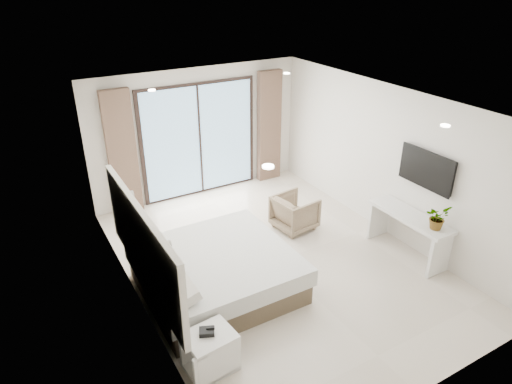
% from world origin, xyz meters
% --- Properties ---
extents(ground, '(6.20, 6.20, 0.00)m').
position_xyz_m(ground, '(0.00, 0.00, 0.00)').
color(ground, beige).
rests_on(ground, ground).
extents(room_shell, '(4.62, 6.22, 2.72)m').
position_xyz_m(room_shell, '(-0.20, 0.71, 1.58)').
color(room_shell, silver).
rests_on(room_shell, ground).
extents(bed, '(2.20, 2.10, 0.75)m').
position_xyz_m(bed, '(-1.21, -0.18, 0.32)').
color(bed, brown).
rests_on(bed, ground).
extents(nightstand, '(0.63, 0.54, 0.53)m').
position_xyz_m(nightstand, '(-1.93, -1.53, 0.27)').
color(nightstand, white).
rests_on(nightstand, ground).
extents(phone, '(0.22, 0.20, 0.06)m').
position_xyz_m(phone, '(-1.94, -1.50, 0.57)').
color(phone, black).
rests_on(phone, nightstand).
extents(console_desk, '(0.47, 1.52, 0.77)m').
position_xyz_m(console_desk, '(2.04, -0.92, 0.56)').
color(console_desk, white).
rests_on(console_desk, ground).
extents(plant, '(0.41, 0.44, 0.31)m').
position_xyz_m(plant, '(2.04, -1.42, 0.92)').
color(plant, '#33662D').
rests_on(plant, console_desk).
extents(armchair, '(0.74, 0.78, 0.72)m').
position_xyz_m(armchair, '(0.88, 0.76, 0.36)').
color(armchair, '#988B64').
rests_on(armchair, ground).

